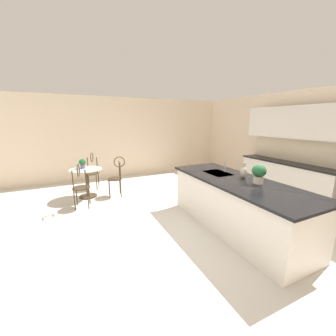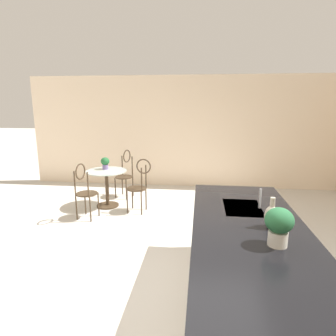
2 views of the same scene
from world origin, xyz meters
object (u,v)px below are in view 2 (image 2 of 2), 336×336
Objects in this scene: chair_near_window at (125,171)px; chair_by_island at (85,188)px; potted_plant_counter_near at (279,224)px; chair_toward_desk at (139,183)px; potted_plant_on_table at (105,162)px; bistro_table at (107,185)px; vase_on_counter at (271,216)px.

chair_near_window is 1.00× the size of chair_by_island.
chair_by_island is 3.29× the size of potted_plant_counter_near.
chair_near_window is 4.47m from potted_plant_counter_near.
chair_toward_desk reaches higher than potted_plant_on_table.
potted_plant_on_table is (-0.13, -0.06, 0.43)m from bistro_table.
bistro_table is 2.78× the size of vase_on_counter.
chair_near_window is 1.00× the size of chair_toward_desk.
potted_plant_on_table is 4.14m from potted_plant_counter_near.
bistro_table is 3.79m from vase_on_counter.
chair_toward_desk reaches higher than bistro_table.
chair_near_window is at bearing -146.28° from vase_on_counter.
potted_plant_counter_near is (3.81, 2.28, 0.53)m from chair_near_window.
chair_near_window is at bearing -149.09° from potted_plant_counter_near.
chair_toward_desk is at bearing -148.70° from potted_plant_counter_near.
chair_toward_desk is at bearing 72.12° from bistro_table.
chair_near_window is at bearing 154.79° from potted_plant_on_table.
chair_by_island is 3.62× the size of vase_on_counter.
vase_on_counter is (2.79, 2.51, 0.58)m from bistro_table.
potted_plant_on_table is at bearing -25.21° from chair_near_window.
chair_toward_desk is 3.44m from potted_plant_counter_near.
potted_plant_counter_near is at bearing 47.27° from chair_by_island.
potted_plant_on_table is at bearing -142.14° from potted_plant_counter_near.
chair_by_island reaches higher than bistro_table.
chair_toward_desk is 3.16m from vase_on_counter.
potted_plant_counter_near reaches higher than chair_toward_desk.
chair_by_island is at bearing -132.73° from potted_plant_counter_near.
chair_toward_desk is at bearing 65.09° from potted_plant_on_table.
potted_plant_counter_near is (2.45, 2.65, 0.53)m from chair_by_island.
chair_near_window reaches higher than bistro_table.
vase_on_counter is at bearing 51.92° from chair_by_island.
bistro_table is 3.29× the size of potted_plant_on_table.
potted_plant_counter_near is (3.14, 2.48, 0.65)m from bistro_table.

